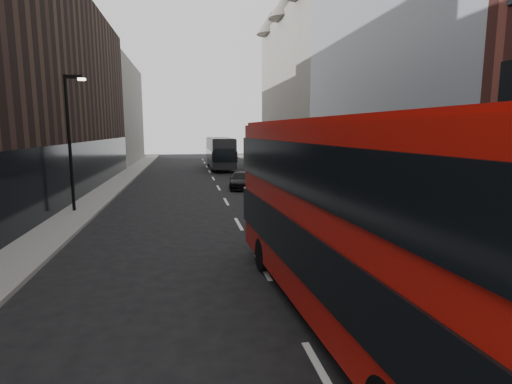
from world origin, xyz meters
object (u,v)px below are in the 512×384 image
street_lamp (71,134)px  car_a (333,216)px  car_c (241,180)px  grey_bus (220,152)px  car_b (275,193)px  red_bus (353,212)px

street_lamp → car_a: size_ratio=1.75×
street_lamp → car_c: 12.94m
grey_bus → car_b: 22.88m
street_lamp → car_b: street_lamp is taller
car_a → car_b: 6.42m
car_b → car_c: bearing=99.0°
car_b → car_c: size_ratio=1.05×
street_lamp → car_b: size_ratio=1.58×
grey_bus → red_bus: bearing=-90.5°
street_lamp → grey_bus: size_ratio=0.64×
street_lamp → grey_bus: bearing=67.4°
red_bus → car_c: bearing=85.7°
street_lamp → car_b: 11.45m
car_a → car_c: (-2.22, 13.55, -0.07)m
red_bus → car_c: red_bus is taller
car_a → street_lamp: bearing=145.8°
grey_bus → car_b: (1.31, -22.81, -1.14)m
street_lamp → car_b: (10.92, 0.31, -3.45)m
car_b → street_lamp: bearing=-177.4°
car_a → car_c: bearing=91.5°
car_b → red_bus: bearing=-94.7°
street_lamp → car_c: size_ratio=1.66×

